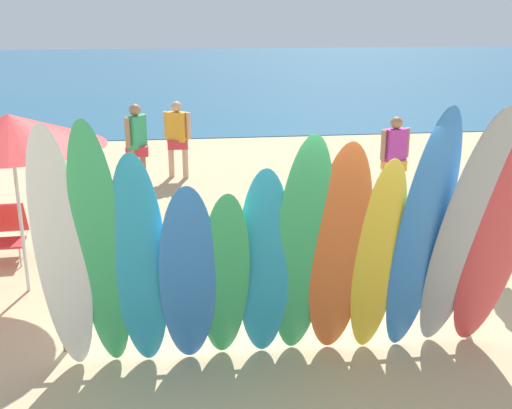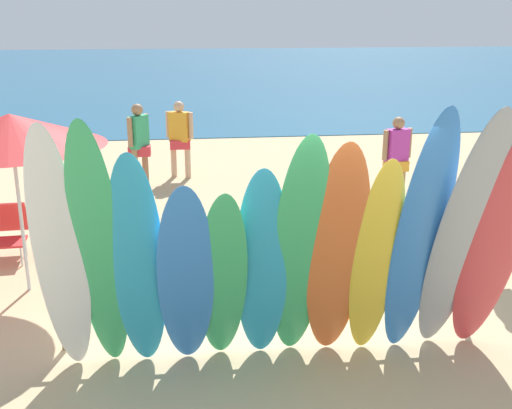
{
  "view_description": "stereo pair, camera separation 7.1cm",
  "coord_description": "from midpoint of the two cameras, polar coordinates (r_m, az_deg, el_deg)",
  "views": [
    {
      "loc": [
        -0.97,
        -6.08,
        3.45
      ],
      "look_at": [
        0.0,
        1.5,
        1.06
      ],
      "focal_mm": 44.11,
      "sensor_mm": 36.0,
      "label": 1
    },
    {
      "loc": [
        -0.89,
        -6.09,
        3.45
      ],
      "look_at": [
        0.0,
        1.5,
        1.06
      ],
      "focal_mm": 44.11,
      "sensor_mm": 36.0,
      "label": 2
    }
  ],
  "objects": [
    {
      "name": "beachgoer_midbeach",
      "position": [
        13.3,
        -6.78,
        6.36
      ],
      "size": [
        0.57,
        0.36,
        1.62
      ],
      "rotation": [
        0.0,
        0.0,
        2.71
      ],
      "color": "tan",
      "rests_on": "ground"
    },
    {
      "name": "beachgoer_strolling",
      "position": [
        8.85,
        21.25,
        -0.04
      ],
      "size": [
        0.44,
        0.64,
        1.7
      ],
      "rotation": [
        0.0,
        0.0,
        1.51
      ],
      "color": "#9E704C",
      "rests_on": "ground"
    },
    {
      "name": "surfboard_rack",
      "position": [
        6.78,
        1.8,
        -7.55
      ],
      "size": [
        4.53,
        0.07,
        0.72
      ],
      "color": "brown",
      "rests_on": "ground"
    },
    {
      "name": "beachgoer_by_water",
      "position": [
        11.7,
        12.8,
        4.48
      ],
      "size": [
        0.58,
        0.32,
        1.6
      ],
      "rotation": [
        0.0,
        0.0,
        3.44
      ],
      "color": "#9E704C",
      "rests_on": "ground"
    },
    {
      "name": "ground",
      "position": [
        20.4,
        -4.05,
        7.61
      ],
      "size": [
        60.0,
        60.0,
        0.0
      ],
      "primitive_type": "plane",
      "color": "tan"
    },
    {
      "name": "surfboard_blue_3",
      "position": [
        5.96,
        -6.03,
        -6.77
      ],
      "size": [
        0.55,
        0.77,
        2.04
      ],
      "primitive_type": "ellipsoid",
      "rotation": [
        0.33,
        0.0,
        0.02
      ],
      "color": "#337AD1",
      "rests_on": "ground"
    },
    {
      "name": "beachgoer_near_rack",
      "position": [
        12.65,
        -10.42,
        5.78
      ],
      "size": [
        0.44,
        0.55,
        1.68
      ],
      "rotation": [
        0.0,
        0.0,
        4.14
      ],
      "color": "#9E704C",
      "rests_on": "ground"
    },
    {
      "name": "surfboard_teal_2",
      "position": [
        5.94,
        -10.3,
        -5.55
      ],
      "size": [
        0.53,
        0.75,
        2.33
      ],
      "primitive_type": "ellipsoid",
      "rotation": [
        0.28,
        0.0,
        -0.04
      ],
      "color": "#289EC6",
      "rests_on": "ground"
    },
    {
      "name": "surfboard_blue_9",
      "position": [
        6.19,
        14.89,
        -3.12
      ],
      "size": [
        0.55,
        0.87,
        2.69
      ],
      "primitive_type": "ellipsoid",
      "rotation": [
        0.29,
        0.0,
        0.06
      ],
      "color": "#337AD1",
      "rests_on": "ground"
    },
    {
      "name": "surfboard_grey_10",
      "position": [
        6.3,
        18.42,
        -3.01
      ],
      "size": [
        0.61,
        1.11,
        2.71
      ],
      "primitive_type": "ellipsoid",
      "rotation": [
        0.36,
        0.0,
        0.06
      ],
      "color": "#999EA3",
      "rests_on": "ground"
    },
    {
      "name": "surfboard_orange_7",
      "position": [
        6.1,
        7.69,
        -4.57
      ],
      "size": [
        0.6,
        0.76,
        2.38
      ],
      "primitive_type": "ellipsoid",
      "rotation": [
        0.28,
        0.0,
        -0.03
      ],
      "color": "orange",
      "rests_on": "ground"
    },
    {
      "name": "ocean_water",
      "position": [
        37.31,
        -5.39,
        12.04
      ],
      "size": [
        60.0,
        40.0,
        0.02
      ],
      "primitive_type": "cube",
      "color": "#235B7F",
      "rests_on": "ground"
    },
    {
      "name": "surfboard_teal_5",
      "position": [
        6.06,
        0.89,
        -5.76
      ],
      "size": [
        0.57,
        0.7,
        2.14
      ],
      "primitive_type": "ellipsoid",
      "rotation": [
        0.28,
        0.0,
        -0.08
      ],
      "color": "#289EC6",
      "rests_on": "ground"
    },
    {
      "name": "surfboard_green_1",
      "position": [
        5.89,
        -13.72,
        -4.37
      ],
      "size": [
        0.52,
        0.87,
        2.63
      ],
      "primitive_type": "ellipsoid",
      "rotation": [
        0.29,
        0.0,
        -0.06
      ],
      "color": "#38B266",
      "rests_on": "ground"
    },
    {
      "name": "beach_chair_blue",
      "position": [
        9.66,
        -21.34,
        -2.1
      ],
      "size": [
        0.54,
        0.75,
        0.8
      ],
      "rotation": [
        0.0,
        0.0,
        0.06
      ],
      "color": "#B7B7BC",
      "rests_on": "ground"
    },
    {
      "name": "surfboard_green_4",
      "position": [
        6.03,
        -2.71,
        -6.86
      ],
      "size": [
        0.5,
        0.79,
        1.95
      ],
      "primitive_type": "ellipsoid",
      "rotation": [
        0.35,
        0.0,
        0.03
      ],
      "color": "#38B266",
      "rests_on": "ground"
    },
    {
      "name": "surfboard_red_11",
      "position": [
        6.49,
        20.99,
        -3.75
      ],
      "size": [
        0.62,
        0.98,
        2.48
      ],
      "primitive_type": "ellipsoid",
      "rotation": [
        0.34,
        0.0,
        -0.06
      ],
      "color": "#D13D42",
      "rests_on": "ground"
    },
    {
      "name": "beach_umbrella",
      "position": [
        8.02,
        -21.12,
        6.3
      ],
      "size": [
        2.23,
        2.23,
        2.26
      ],
      "color": "silver",
      "rests_on": "ground"
    },
    {
      "name": "surfboard_white_0",
      "position": [
        5.97,
        -17.02,
        -4.55
      ],
      "size": [
        0.48,
        0.77,
        2.6
      ],
      "primitive_type": "ellipsoid",
      "rotation": [
        0.26,
        0.0,
        -0.02
      ],
      "color": "white",
      "rests_on": "ground"
    },
    {
      "name": "surfboard_yellow_8",
      "position": [
        6.23,
        11.11,
        -5.09
      ],
      "size": [
        0.47,
        0.68,
        2.21
      ],
      "primitive_type": "ellipsoid",
      "rotation": [
        0.27,
        0.0,
        0.01
      ],
      "color": "yellow",
      "rests_on": "ground"
    },
    {
      "name": "surfboard_green_6",
      "position": [
        6.01,
        4.35,
        -4.38
      ],
      "size": [
        0.57,
        0.83,
        2.46
      ],
      "primitive_type": "ellipsoid",
      "rotation": [
        0.3,
        0.0,
        0.03
      ],
      "color": "#38B266",
      "rests_on": "ground"
    }
  ]
}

